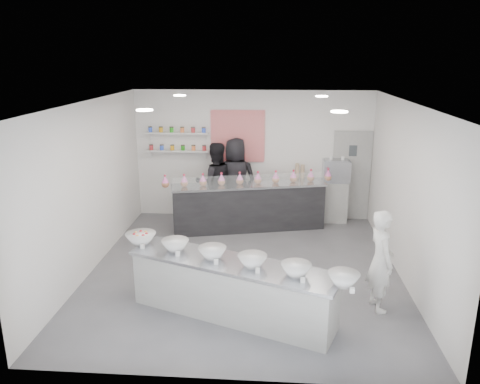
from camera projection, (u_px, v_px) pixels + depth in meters
name	position (u px, v px, depth m)	size (l,w,h in m)	color
floor	(244.00, 270.00, 8.49)	(6.00, 6.00, 0.00)	#515156
ceiling	(245.00, 103.00, 7.65)	(6.00, 6.00, 0.00)	white
back_wall	(253.00, 155.00, 10.94)	(5.50, 5.50, 0.00)	white
left_wall	(90.00, 188.00, 8.26)	(6.00, 6.00, 0.00)	white
right_wall	(407.00, 194.00, 7.88)	(6.00, 6.00, 0.00)	white
back_door	(351.00, 176.00, 10.88)	(0.88, 0.04, 2.10)	#979894
pattern_panel	(238.00, 136.00, 10.81)	(1.25, 0.03, 1.20)	red
jar_shelf_lower	(178.00, 151.00, 10.94)	(1.45, 0.22, 0.04)	silver
jar_shelf_upper	(177.00, 133.00, 10.82)	(1.45, 0.22, 0.04)	silver
preserve_jars	(177.00, 139.00, 10.84)	(1.45, 0.10, 0.56)	#C83337
downlight_0	(145.00, 110.00, 6.79)	(0.24, 0.24, 0.02)	white
downlight_1	(339.00, 112.00, 6.60)	(0.24, 0.24, 0.02)	white
downlight_2	(180.00, 95.00, 9.28)	(0.24, 0.24, 0.02)	white
downlight_3	(322.00, 96.00, 9.09)	(0.24, 0.24, 0.02)	white
prep_counter	(232.00, 289.00, 6.89)	(3.17, 0.72, 0.86)	#9A9A95
back_bar	(249.00, 207.00, 10.35)	(3.37, 0.62, 1.04)	black
sneeze_guard	(251.00, 181.00, 9.88)	(3.32, 0.01, 0.28)	white
espresso_ledge	(318.00, 200.00, 10.90)	(1.33, 0.42, 0.99)	#9A9A95
espresso_machine	(336.00, 170.00, 10.67)	(0.61, 0.42, 0.47)	#93969E
cup_stacks	(300.00, 172.00, 10.74)	(0.24, 0.24, 0.37)	tan
prep_bowls	(232.00, 257.00, 6.75)	(3.67, 0.52, 0.17)	white
label_cards	(243.00, 276.00, 6.28)	(3.31, 0.04, 0.07)	white
cookie_bags	(249.00, 178.00, 10.16)	(3.76, 0.16, 0.28)	#FF72D3
woman_prep	(381.00, 261.00, 7.00)	(0.58, 0.38, 1.58)	white
staff_left	(215.00, 183.00, 10.68)	(0.91, 0.71, 1.88)	black
staff_right	(236.00, 180.00, 10.73)	(0.96, 0.63, 1.97)	black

